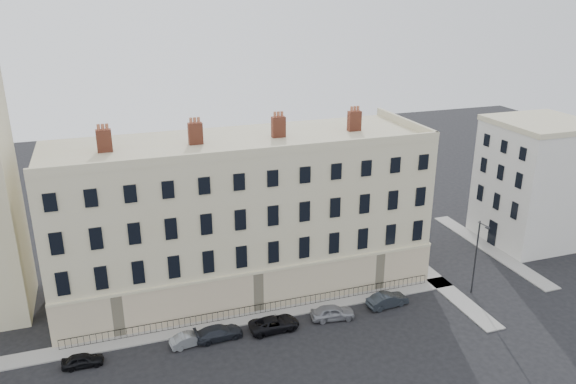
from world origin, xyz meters
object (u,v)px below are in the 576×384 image
Objects in this scene: car_d at (274,324)px; car_e at (333,312)px; car_b at (190,339)px; car_f at (387,300)px; car_c at (219,333)px; streetlamp at (477,254)px; car_a at (83,360)px.

car_e reaches higher than car_d.
car_b is 18.79m from car_f.
car_c is 0.54× the size of streetlamp.
car_b is at bearing 84.80° from car_f.
car_d reaches higher than car_b.
car_d is at bearing -88.75° from car_a.
car_a is 21.62m from car_e.
car_a is 0.79× the size of car_f.
car_e is (5.58, -0.05, 0.06)m from car_d.
streetlamp is at bearing -94.94° from car_c.
car_f reaches higher than car_a.
car_b is 7.42m from car_d.
car_b is 0.44× the size of streetlamp.
streetlamp reaches higher than car_a.
car_a is 0.94× the size of car_b.
car_a is at bearing 88.20° from car_d.
car_c is at bearing -87.52° from car_a.
streetlamp is (25.47, -0.52, 3.67)m from car_c.
car_a is 27.42m from car_f.
car_f is 9.85m from streetlamp.
car_e is at bearing -91.91° from car_d.
car_d is at bearing 97.91° from car_e.
car_a is 0.77× the size of car_c.
car_b is 0.76× the size of car_d.
streetlamp is (27.95, -0.42, 3.72)m from car_b.
car_c is 1.04× the size of car_e.
car_f is at bearing -98.46° from car_b.
car_a is 0.72× the size of car_d.
car_a is 8.62m from car_b.
car_f is at bearing -89.93° from car_d.
car_d is at bearing -96.95° from car_c.
car_e is 15.38m from streetlamp.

